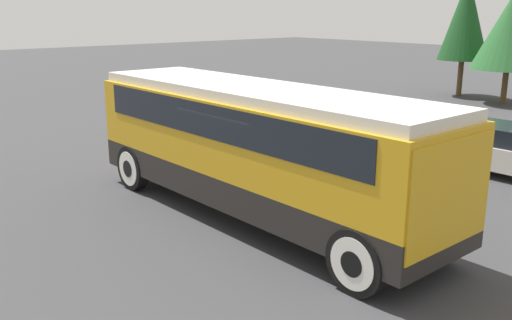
{
  "coord_description": "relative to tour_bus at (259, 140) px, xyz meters",
  "views": [
    {
      "loc": [
        9.28,
        -7.94,
        4.59
      ],
      "look_at": [
        0.0,
        0.0,
        1.34
      ],
      "focal_mm": 40.0,
      "sensor_mm": 36.0,
      "label": 1
    }
  ],
  "objects": [
    {
      "name": "tree_center",
      "position": [
        -4.25,
        19.79,
        1.73
      ],
      "size": [
        3.55,
        3.55,
        5.38
      ],
      "color": "brown",
      "rests_on": "ground_plane"
    },
    {
      "name": "parked_car_near",
      "position": [
        -4.34,
        7.85,
        -1.13
      ],
      "size": [
        4.61,
        1.79,
        1.38
      ],
      "color": "black",
      "rests_on": "ground_plane"
    },
    {
      "name": "ground_plane",
      "position": [
        -0.1,
        0.0,
        -1.81
      ],
      "size": [
        120.0,
        120.0,
        0.0
      ],
      "primitive_type": "plane",
      "color": "#38383A"
    },
    {
      "name": "tour_bus",
      "position": [
        0.0,
        0.0,
        0.0
      ],
      "size": [
        9.55,
        2.52,
        2.98
      ],
      "color": "black",
      "rests_on": "ground_plane"
    },
    {
      "name": "tree_right",
      "position": [
        -7.13,
        20.56,
        2.29
      ],
      "size": [
        2.6,
        2.6,
        6.29
      ],
      "color": "brown",
      "rests_on": "ground_plane"
    }
  ]
}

